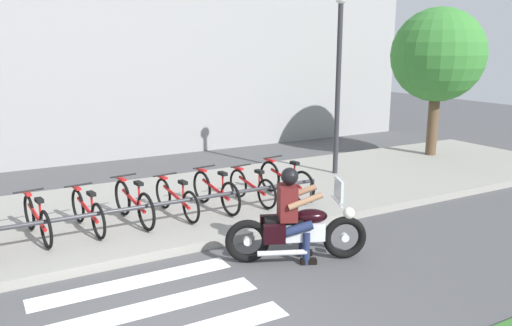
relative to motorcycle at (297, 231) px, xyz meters
name	(u,v)px	position (x,y,z in m)	size (l,w,h in m)	color
sidewalk	(99,218)	(-2.25, 3.23, -0.39)	(24.00, 4.40, 0.15)	gray
crosswalk_stripe_3	(152,307)	(-2.39, -0.33, -0.47)	(2.80, 0.40, 0.01)	white
crosswalk_stripe_4	(134,282)	(-2.39, 0.47, -0.47)	(2.80, 0.40, 0.01)	white
motorcycle	(297,231)	(0.00, 0.00, 0.00)	(2.04, 1.02, 1.27)	black
rider	(293,208)	(-0.07, 0.03, 0.37)	(0.75, 0.69, 1.46)	#591919
bicycle_1	(37,219)	(-3.37, 2.47, 0.02)	(0.48, 1.62, 0.74)	black
bicycle_2	(88,211)	(-2.58, 2.47, 0.02)	(0.48, 1.60, 0.73)	black
bicycle_3	(134,203)	(-1.79, 2.47, 0.04)	(0.48, 1.66, 0.80)	black
bicycle_4	(176,198)	(-1.00, 2.47, 0.01)	(0.48, 1.64, 0.71)	black
bicycle_5	(216,191)	(-0.21, 2.47, 0.03)	(0.48, 1.65, 0.78)	black
bicycle_6	(252,187)	(0.57, 2.47, 0.01)	(0.48, 1.54, 0.71)	black
bicycle_7	(286,180)	(1.36, 2.47, 0.04)	(0.48, 1.72, 0.80)	black
bike_rack	(166,204)	(-1.40, 1.91, 0.11)	(6.12, 0.07, 0.49)	#333338
street_lamp	(339,69)	(3.54, 3.63, 2.18)	(0.28, 0.28, 4.39)	#2D2D33
tree_near_rack	(438,56)	(7.26, 4.03, 2.45)	(2.56, 2.56, 4.22)	brown
building_backdrop	(41,43)	(-2.25, 8.93, 2.80)	(24.00, 1.20, 6.54)	#959595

